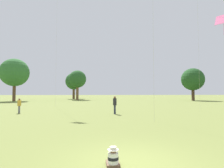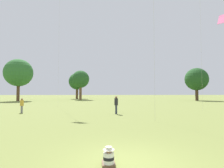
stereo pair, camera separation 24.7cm
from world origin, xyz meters
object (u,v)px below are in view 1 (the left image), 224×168
kite_0 (223,20)px  distant_tree_1 (15,73)px  distant_tree_0 (74,81)px  person_standing_0 (115,103)px  distant_tree_2 (77,79)px  person_standing_3 (19,104)px  distant_tree_3 (193,79)px  seated_toddler (113,158)px

kite_0 → distant_tree_1: size_ratio=0.94×
distant_tree_0 → distant_tree_1: bearing=-131.2°
person_standing_0 → distant_tree_2: (-8.20, 34.91, 5.05)m
person_standing_0 → distant_tree_1: bearing=-32.2°
person_standing_3 → distant_tree_1: size_ratio=0.14×
distant_tree_1 → distant_tree_3: distant_tree_1 is taller
seated_toddler → person_standing_3: size_ratio=0.38×
distant_tree_0 → distant_tree_3: 37.73m
seated_toddler → kite_0: 19.08m
seated_toddler → kite_0: kite_0 is taller
seated_toddler → kite_0: size_ratio=0.06×
distant_tree_0 → person_standing_0: bearing=-76.4°
kite_0 → distant_tree_1: distant_tree_1 is taller
seated_toddler → distant_tree_1: (-22.32, 41.18, 7.07)m
person_standing_0 → kite_0: bearing=-167.8°
person_standing_0 → distant_tree_1: distant_tree_1 is taller
distant_tree_2 → distant_tree_3: (32.40, -6.22, -0.33)m
kite_0 → distant_tree_2: bearing=-148.1°
distant_tree_3 → person_standing_3: bearing=-141.7°
kite_0 → distant_tree_3: kite_0 is taller
person_standing_3 → distant_tree_3: 44.03m
kite_0 → distant_tree_1: bearing=-127.0°
distant_tree_0 → distant_tree_2: size_ratio=1.02×
distant_tree_3 → distant_tree_2: bearing=169.1°
kite_0 → distant_tree_0: size_ratio=1.15×
kite_0 → distant_tree_0: (-21.55, 44.65, -3.53)m
distant_tree_1 → seated_toddler: bearing=-61.5°
seated_toddler → distant_tree_2: (-7.05, 47.46, 5.89)m
person_standing_0 → distant_tree_1: size_ratio=0.17×
person_standing_3 → distant_tree_0: bearing=-56.2°
seated_toddler → distant_tree_1: distant_tree_1 is taller
distant_tree_1 → person_standing_0: bearing=-50.7°
person_standing_3 → distant_tree_2: (1.93, 33.35, 5.21)m
distant_tree_3 → person_standing_0: bearing=-130.2°
person_standing_3 → kite_0: 23.03m
seated_toddler → person_standing_0: size_ratio=0.33×
person_standing_3 → kite_0: (21.17, -2.76, 8.64)m
seated_toddler → kite_0: bearing=40.9°
person_standing_3 → distant_tree_0: 42.20m
distant_tree_3 → seated_toddler: bearing=-121.6°
distant_tree_2 → person_standing_3: bearing=-93.3°
seated_toddler → distant_tree_0: size_ratio=0.07×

